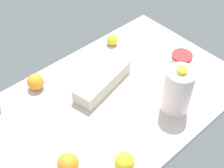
{
  "coord_description": "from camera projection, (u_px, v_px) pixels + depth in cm",
  "views": [
    {
      "loc": [
        -62.75,
        -69.8,
        110.16
      ],
      "look_at": [
        0.0,
        0.0,
        13.0
      ],
      "focal_mm": 50.0,
      "sensor_mm": 36.0,
      "label": 1
    }
  ],
  "objects": [
    {
      "name": "countertop",
      "position": [
        112.0,
        101.0,
        1.43
      ],
      "size": [
        120.0,
        76.0,
        3.0
      ],
      "primitive_type": "cube",
      "color": "beige",
      "rests_on": "ground"
    },
    {
      "name": "egg_carton",
      "position": [
        102.0,
        81.0,
        1.45
      ],
      "size": [
        33.26,
        17.0,
        7.25
      ],
      "primitive_type": "cube",
      "rotation": [
        0.0,
        0.0,
        0.22
      ],
      "color": "beige",
      "rests_on": "countertop"
    },
    {
      "name": "milk_jug",
      "position": [
        178.0,
        91.0,
        1.31
      ],
      "size": [
        12.26,
        12.26,
        23.99
      ],
      "color": "white",
      "rests_on": "countertop"
    },
    {
      "name": "tumbler_cup",
      "position": [
        180.0,
        68.0,
        1.44
      ],
      "size": [
        9.26,
        9.26,
        16.57
      ],
      "color": "beige",
      "rests_on": "countertop"
    },
    {
      "name": "lemon_beside_bowl",
      "position": [
        125.0,
        162.0,
        1.16
      ],
      "size": [
        7.62,
        7.62,
        7.62
      ],
      "primitive_type": "sphere",
      "color": "yellow",
      "rests_on": "countertop"
    },
    {
      "name": "orange_near_front",
      "position": [
        36.0,
        82.0,
        1.45
      ],
      "size": [
        7.8,
        7.8,
        7.8
      ],
      "primitive_type": "sphere",
      "color": "orange",
      "rests_on": "countertop"
    },
    {
      "name": "lemon_loose",
      "position": [
        112.0,
        40.0,
        1.68
      ],
      "size": [
        6.02,
        6.02,
        6.02
      ],
      "primitive_type": "sphere",
      "color": "yellow",
      "rests_on": "countertop"
    },
    {
      "name": "orange_by_jug",
      "position": [
        68.0,
        163.0,
        1.15
      ],
      "size": [
        8.15,
        8.15,
        8.15
      ],
      "primitive_type": "sphere",
      "color": "orange",
      "rests_on": "countertop"
    }
  ]
}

